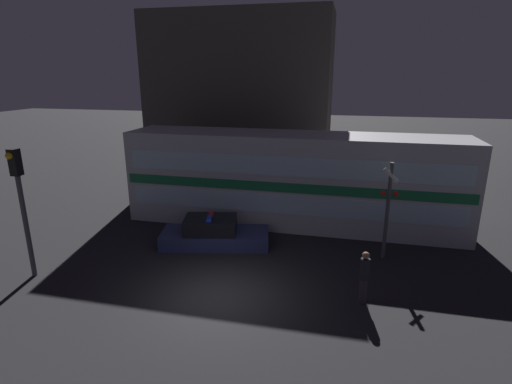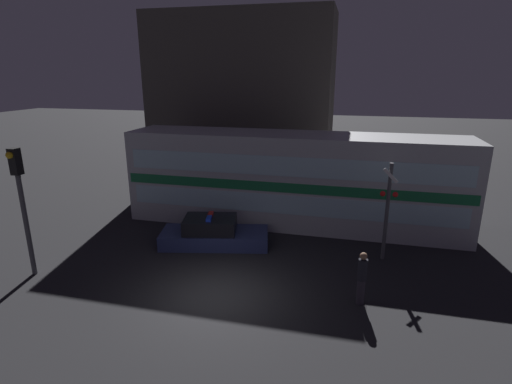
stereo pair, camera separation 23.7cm
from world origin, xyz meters
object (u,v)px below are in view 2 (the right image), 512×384
at_px(train, 293,180).
at_px(traffic_light_corner, 21,197).
at_px(police_car, 213,234).
at_px(pedestrian, 362,278).
at_px(crossing_signal_near, 387,208).

relative_size(train, traffic_light_corner, 3.39).
bearing_deg(traffic_light_corner, police_car, 36.42).
bearing_deg(train, police_car, -130.03).
height_order(train, traffic_light_corner, traffic_light_corner).
relative_size(pedestrian, crossing_signal_near, 0.46).
bearing_deg(pedestrian, police_car, 152.39).
bearing_deg(police_car, train, 37.61).
bearing_deg(traffic_light_corner, pedestrian, 4.29).
relative_size(train, pedestrian, 8.92).
bearing_deg(traffic_light_corner, crossing_signal_near, 19.34).
bearing_deg(traffic_light_corner, train, 41.74).
distance_m(train, traffic_light_corner, 11.08).
bearing_deg(crossing_signal_near, train, 143.29).
distance_m(pedestrian, crossing_signal_near, 3.76).
height_order(train, pedestrian, train).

